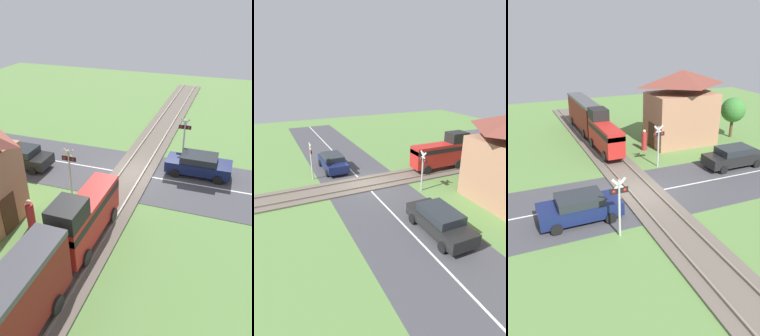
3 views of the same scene
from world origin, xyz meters
The scene contains 9 objects.
ground_plane centered at (0.00, 0.00, 0.00)m, with size 60.00×60.00×0.00m, color #5B8442.
road_surface centered at (0.00, 0.00, 0.01)m, with size 48.00×6.40×0.02m.
track_bed centered at (0.00, 0.00, 0.07)m, with size 2.80×48.00×0.24m.
train centered at (0.00, 11.20, 1.87)m, with size 1.58×12.98×3.18m.
car_near_crossing centered at (-4.24, -1.44, 0.79)m, with size 4.33×1.98×1.48m.
car_far_side centered at (7.90, 1.44, 0.80)m, with size 4.48×1.93×1.51m.
crossing_signal_west_approach centered at (-2.80, -3.56, 2.01)m, with size 0.90×0.18×3.14m.
crossing_signal_east_approach centered at (2.80, 3.56, 2.01)m, with size 0.90×0.18×3.14m.
pedestrian_by_station centered at (3.32, 7.15, 0.80)m, with size 0.44×0.44×1.76m.
Camera 1 is at (-5.93, 18.60, 11.29)m, focal length 35.00 mm.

